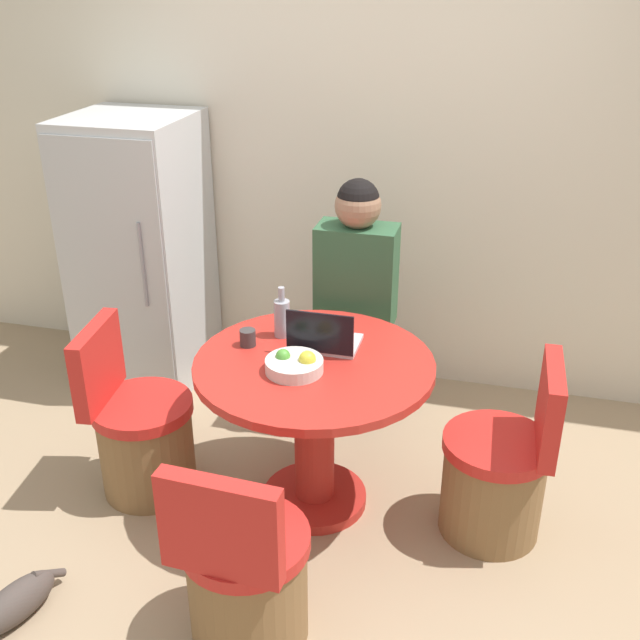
{
  "coord_description": "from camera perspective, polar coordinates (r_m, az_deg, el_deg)",
  "views": [
    {
      "loc": [
        0.77,
        -2.53,
        2.32
      ],
      "look_at": [
        0.03,
        0.3,
        0.91
      ],
      "focal_mm": 42.0,
      "sensor_mm": 36.0,
      "label": 1
    }
  ],
  "objects": [
    {
      "name": "ground_plane",
      "position": [
        3.52,
        -1.8,
        -15.46
      ],
      "size": [
        12.0,
        12.0,
        0.0
      ],
      "primitive_type": "plane",
      "color": "#9E8466"
    },
    {
      "name": "wall_back",
      "position": [
        4.26,
        3.9,
        11.9
      ],
      "size": [
        7.0,
        0.06,
        2.6
      ],
      "color": "beige",
      "rests_on": "ground_plane"
    },
    {
      "name": "refrigerator",
      "position": [
        4.46,
        -13.47,
        4.97
      ],
      "size": [
        0.65,
        0.71,
        1.57
      ],
      "color": "silver",
      "rests_on": "ground_plane"
    },
    {
      "name": "dining_table",
      "position": [
        3.34,
        -0.44,
        -6.59
      ],
      "size": [
        1.05,
        1.05,
        0.76
      ],
      "color": "#B2261E",
      "rests_on": "ground_plane"
    },
    {
      "name": "chair_near_camera",
      "position": [
        2.89,
        -5.7,
        -19.04
      ],
      "size": [
        0.47,
        0.47,
        0.85
      ],
      "rotation": [
        0.0,
        0.0,
        3.1
      ],
      "color": "brown",
      "rests_on": "ground_plane"
    },
    {
      "name": "chair_left_side",
      "position": [
        3.67,
        -13.42,
        -8.65
      ],
      "size": [
        0.48,
        0.47,
        0.85
      ],
      "rotation": [
        0.0,
        0.0,
        1.69
      ],
      "color": "brown",
      "rests_on": "ground_plane"
    },
    {
      "name": "chair_right_side",
      "position": [
        3.41,
        13.42,
        -11.54
      ],
      "size": [
        0.47,
        0.47,
        0.85
      ],
      "rotation": [
        0.0,
        0.0,
        -1.55
      ],
      "color": "brown",
      "rests_on": "ground_plane"
    },
    {
      "name": "person_seated",
      "position": [
        3.86,
        2.89,
        2.19
      ],
      "size": [
        0.4,
        0.37,
        1.38
      ],
      "rotation": [
        0.0,
        0.0,
        3.14
      ],
      "color": "#2D2D38",
      "rests_on": "ground_plane"
    },
    {
      "name": "laptop",
      "position": [
        3.31,
        0.31,
        -1.5
      ],
      "size": [
        0.3,
        0.23,
        0.2
      ],
      "rotation": [
        0.0,
        0.0,
        3.14
      ],
      "color": "#B7B7BC",
      "rests_on": "dining_table"
    },
    {
      "name": "fruit_bowl",
      "position": [
        3.14,
        -1.93,
        -3.4
      ],
      "size": [
        0.25,
        0.25,
        0.1
      ],
      "color": "beige",
      "rests_on": "dining_table"
    },
    {
      "name": "coffee_cup",
      "position": [
        3.35,
        -5.53,
        -1.35
      ],
      "size": [
        0.07,
        0.07,
        0.08
      ],
      "color": "#383333",
      "rests_on": "dining_table"
    },
    {
      "name": "bottle",
      "position": [
        3.4,
        -2.92,
        0.22
      ],
      "size": [
        0.07,
        0.07,
        0.24
      ],
      "color": "#9999A3",
      "rests_on": "dining_table"
    },
    {
      "name": "cat",
      "position": [
        3.29,
        -22.52,
        -19.5
      ],
      "size": [
        0.24,
        0.47,
        0.16
      ],
      "rotation": [
        0.0,
        0.0,
        4.41
      ],
      "color": "#473D38",
      "rests_on": "ground_plane"
    }
  ]
}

